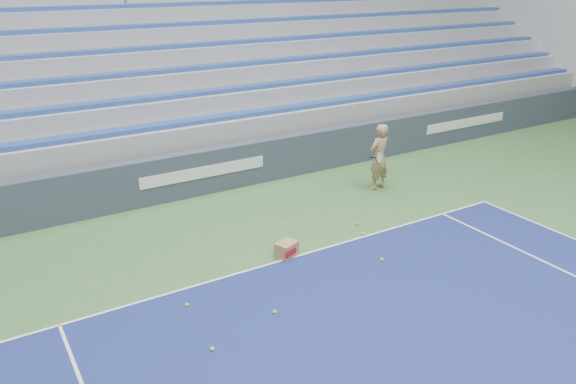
% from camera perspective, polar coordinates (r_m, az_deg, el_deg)
% --- Properties ---
extents(sponsor_barrier, '(30.00, 0.32, 1.10)m').
position_cam_1_polar(sponsor_barrier, '(13.82, -8.72, 2.02)').
color(sponsor_barrier, '#353E50').
rests_on(sponsor_barrier, ground).
extents(bleachers, '(31.00, 9.15, 7.30)m').
position_cam_1_polar(bleachers, '(18.67, -16.09, 12.28)').
color(bleachers, '#96979E').
rests_on(bleachers, ground).
extents(tennis_player, '(0.94, 0.87, 1.68)m').
position_cam_1_polar(tennis_player, '(14.03, 9.21, 3.53)').
color(tennis_player, tan).
rests_on(tennis_player, ground).
extents(ball_box, '(0.48, 0.43, 0.30)m').
position_cam_1_polar(ball_box, '(10.80, -0.14, -5.86)').
color(ball_box, '#A1764E').
rests_on(ball_box, ground).
extents(tennis_ball_0, '(0.07, 0.07, 0.07)m').
position_cam_1_polar(tennis_ball_0, '(10.83, 9.54, -6.81)').
color(tennis_ball_0, '#D3E22E').
rests_on(tennis_ball_0, ground).
extents(tennis_ball_1, '(0.07, 0.07, 0.07)m').
position_cam_1_polar(tennis_ball_1, '(11.78, 7.68, -4.23)').
color(tennis_ball_1, '#D3E22E').
rests_on(tennis_ball_1, ground).
extents(tennis_ball_2, '(0.07, 0.07, 0.07)m').
position_cam_1_polar(tennis_ball_2, '(9.50, -10.22, -11.23)').
color(tennis_ball_2, '#D3E22E').
rests_on(tennis_ball_2, ground).
extents(tennis_ball_3, '(0.07, 0.07, 0.07)m').
position_cam_1_polar(tennis_ball_3, '(9.19, -1.36, -12.08)').
color(tennis_ball_3, '#D3E22E').
rests_on(tennis_ball_3, ground).
extents(tennis_ball_4, '(0.07, 0.07, 0.07)m').
position_cam_1_polar(tennis_ball_4, '(8.49, -7.70, -15.54)').
color(tennis_ball_4, '#D3E22E').
rests_on(tennis_ball_4, ground).
extents(tennis_ball_5, '(0.07, 0.07, 0.07)m').
position_cam_1_polar(tennis_ball_5, '(12.21, 7.02, -3.23)').
color(tennis_ball_5, '#D3E22E').
rests_on(tennis_ball_5, ground).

